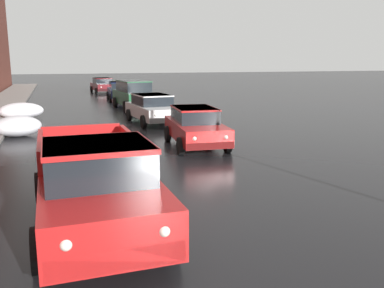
% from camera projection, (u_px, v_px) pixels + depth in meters
% --- Properties ---
extents(snow_bank_near_corner_left, '(1.88, 1.48, 0.85)m').
position_uv_depth(snow_bank_near_corner_left, '(17.00, 126.00, 17.07)').
color(snow_bank_near_corner_left, white).
rests_on(snow_bank_near_corner_left, ground).
extents(snow_bank_mid_block_left, '(2.27, 1.45, 0.87)m').
position_uv_depth(snow_bank_mid_block_left, '(21.00, 111.00, 22.11)').
color(snow_bank_mid_block_left, white).
rests_on(snow_bank_mid_block_left, ground).
extents(pickup_truck_red_approaching_near_lane, '(2.28, 5.39, 1.76)m').
position_uv_depth(pickup_truck_red_approaching_near_lane, '(95.00, 183.00, 7.66)').
color(pickup_truck_red_approaching_near_lane, red).
rests_on(pickup_truck_red_approaching_near_lane, ground).
extents(sedan_red_parked_kerbside_close, '(2.08, 4.12, 1.42)m').
position_uv_depth(sedan_red_parked_kerbside_close, '(195.00, 126.00, 15.05)').
color(sedan_red_parked_kerbside_close, red).
rests_on(sedan_red_parked_kerbside_close, ground).
extents(sedan_white_parked_kerbside_mid, '(2.26, 4.44, 1.42)m').
position_uv_depth(sedan_white_parked_kerbside_mid, '(153.00, 108.00, 20.67)').
color(sedan_white_parked_kerbside_mid, silver).
rests_on(sedan_white_parked_kerbside_mid, ground).
extents(suv_green_parked_far_down_block, '(2.24, 4.87, 1.82)m').
position_uv_depth(suv_green_parked_far_down_block, '(134.00, 94.00, 26.48)').
color(suv_green_parked_far_down_block, '#1E5633').
rests_on(suv_green_parked_far_down_block, ground).
extents(sedan_darkblue_queued_behind_truck, '(2.15, 4.43, 1.42)m').
position_uv_depth(sedan_darkblue_queued_behind_truck, '(121.00, 90.00, 32.35)').
color(sedan_darkblue_queued_behind_truck, navy).
rests_on(sedan_darkblue_queued_behind_truck, ground).
extents(sedan_maroon_at_far_intersection, '(2.20, 4.23, 1.42)m').
position_uv_depth(sedan_maroon_at_far_intersection, '(103.00, 85.00, 39.37)').
color(sedan_maroon_at_far_intersection, maroon).
rests_on(sedan_maroon_at_far_intersection, ground).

